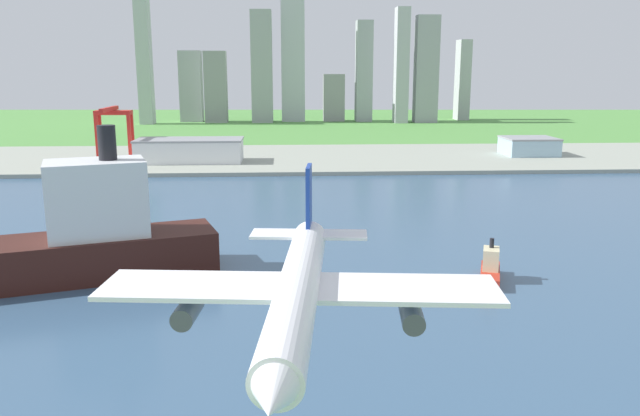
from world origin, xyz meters
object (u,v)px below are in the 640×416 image
Objects in this scene: tugboat_small at (490,270)px; warehouse_main at (190,150)px; warehouse_annex at (529,146)px; port_crane_red at (113,121)px; airplane_landing at (298,291)px; cargo_ship at (88,236)px.

tugboat_small is 272.23m from warehouse_main.
port_crane_red is at bearing -178.43° from warehouse_annex.
tugboat_small is at bearing -62.88° from warehouse_main.
cargo_ship is at bearing 115.31° from airplane_landing.
warehouse_main is at bearing 117.12° from tugboat_small.
warehouse_annex is (232.90, 253.89, -4.27)m from cargo_ship.
port_crane_red is 57.15m from warehouse_main.
warehouse_annex is at bearing 66.98° from tugboat_small.
cargo_ship is 252.68m from port_crane_red.
airplane_landing is at bearing -72.69° from port_crane_red.
cargo_ship is (-120.61, 10.45, 9.31)m from tugboat_small.
tugboat_small is 0.57× the size of warehouse_annex.
port_crane_red reaches higher than warehouse_annex.
airplane_landing is 421.16m from warehouse_annex.
port_crane_red is 289.46m from warehouse_annex.
warehouse_annex is at bearing 47.47° from cargo_ship.
tugboat_small is 0.25× the size of cargo_ship.
port_crane_red is at bearing 102.78° from cargo_ship.
cargo_ship is 2.13× the size of port_crane_red.
airplane_landing reaches higher than warehouse_annex.
airplane_landing is at bearing -116.58° from tugboat_small.
cargo_ship is 231.84m from warehouse_main.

